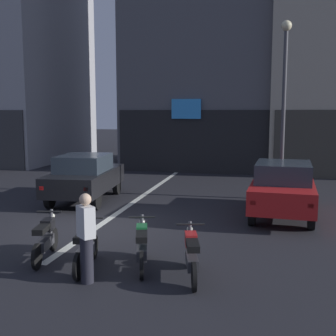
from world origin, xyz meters
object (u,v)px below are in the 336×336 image
object	(u,v)px
person_by_motorcycles	(86,238)
motorcycle_green_row_centre	(142,245)
car_red_parked_kerbside	(283,187)
street_lamp	(284,91)
motorcycle_white_row_left_mid	(86,246)
car_black_crossing_near	(85,176)
motorcycle_red_row_right_mid	(192,255)
motorcycle_black_row_leftmost	(46,238)

from	to	relation	value
person_by_motorcycles	motorcycle_green_row_centre	bearing A→B (deg)	51.58
car_red_parked_kerbside	street_lamp	world-z (taller)	street_lamp
motorcycle_green_row_centre	motorcycle_white_row_left_mid	bearing A→B (deg)	-164.17
car_black_crossing_near	person_by_motorcycles	distance (m)	7.28
car_red_parked_kerbside	motorcycle_red_row_right_mid	bearing A→B (deg)	-109.29
street_lamp	motorcycle_white_row_left_mid	world-z (taller)	street_lamp
motorcycle_black_row_leftmost	car_red_parked_kerbside	bearing A→B (deg)	44.34
car_red_parked_kerbside	motorcycle_black_row_leftmost	size ratio (longest dim) A/B	2.54
car_black_crossing_near	car_red_parked_kerbside	world-z (taller)	same
motorcycle_black_row_leftmost	car_black_crossing_near	bearing A→B (deg)	105.80
motorcycle_white_row_left_mid	person_by_motorcycles	xyz separation A→B (m)	(0.30, -0.66, 0.40)
street_lamp	person_by_motorcycles	bearing A→B (deg)	-113.74
car_black_crossing_near	motorcycle_white_row_left_mid	distance (m)	6.57
car_black_crossing_near	motorcycle_green_row_centre	world-z (taller)	car_black_crossing_near
car_black_crossing_near	motorcycle_white_row_left_mid	xyz separation A→B (m)	(2.67, -5.99, -0.43)
motorcycle_black_row_leftmost	motorcycle_green_row_centre	size ratio (longest dim) A/B	1.01
motorcycle_green_row_centre	car_black_crossing_near	bearing A→B (deg)	123.33
motorcycle_green_row_centre	motorcycle_red_row_right_mid	world-z (taller)	same
car_black_crossing_near	person_by_motorcycles	xyz separation A→B (m)	(2.97, -6.65, -0.03)
motorcycle_green_row_centre	person_by_motorcycles	world-z (taller)	person_by_motorcycles
motorcycle_red_row_right_mid	motorcycle_black_row_leftmost	bearing A→B (deg)	173.96
car_black_crossing_near	motorcycle_red_row_right_mid	xyz separation A→B (m)	(4.81, -6.01, -0.43)
car_black_crossing_near	street_lamp	bearing A→B (deg)	15.05
car_black_crossing_near	motorcycle_green_row_centre	size ratio (longest dim) A/B	2.61
motorcycle_black_row_leftmost	motorcycle_green_row_centre	xyz separation A→B (m)	(2.13, -0.01, 0.00)
motorcycle_black_row_leftmost	motorcycle_white_row_left_mid	size ratio (longest dim) A/B	0.99
motorcycle_red_row_right_mid	person_by_motorcycles	world-z (taller)	person_by_motorcycles
motorcycle_red_row_right_mid	motorcycle_white_row_left_mid	bearing A→B (deg)	179.36
motorcycle_white_row_left_mid	person_by_motorcycles	distance (m)	0.83
street_lamp	motorcycle_black_row_leftmost	bearing A→B (deg)	-124.25
car_black_crossing_near	motorcycle_black_row_leftmost	size ratio (longest dim) A/B	2.57
car_black_crossing_near	street_lamp	world-z (taller)	street_lamp
car_black_crossing_near	motorcycle_green_row_centre	distance (m)	6.82
car_black_crossing_near	car_red_parked_kerbside	xyz separation A→B (m)	(6.65, -0.74, 0.00)
street_lamp	motorcycle_black_row_leftmost	size ratio (longest dim) A/B	3.76
person_by_motorcycles	motorcycle_black_row_leftmost	bearing A→B (deg)	144.55
car_red_parked_kerbside	motorcycle_red_row_right_mid	xyz separation A→B (m)	(-1.84, -5.27, -0.43)
car_black_crossing_near	car_red_parked_kerbside	size ratio (longest dim) A/B	1.01
motorcycle_black_row_leftmost	person_by_motorcycles	distance (m)	1.73
motorcycle_white_row_left_mid	car_red_parked_kerbside	bearing A→B (deg)	52.83
motorcycle_black_row_leftmost	motorcycle_red_row_right_mid	bearing A→B (deg)	-6.04
motorcycle_black_row_leftmost	motorcycle_red_row_right_mid	xyz separation A→B (m)	(3.20, -0.34, 0.00)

